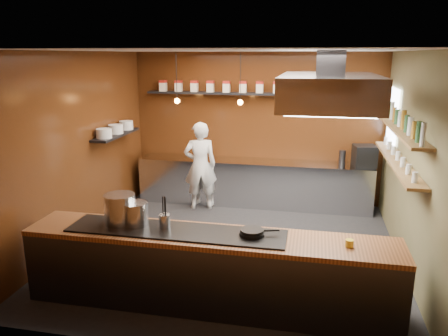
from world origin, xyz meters
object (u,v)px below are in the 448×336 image
(stockpot_small, at_px, (136,214))
(chef, at_px, (200,166))
(stockpot_large, at_px, (120,209))
(espresso_machine, at_px, (364,156))
(extractor_hood, at_px, (329,90))

(stockpot_small, height_order, chef, chef)
(stockpot_small, bearing_deg, stockpot_large, 174.49)
(espresso_machine, height_order, chef, chef)
(extractor_hood, xyz_separation_m, stockpot_large, (-2.43, -1.13, -1.38))
(stockpot_small, bearing_deg, espresso_machine, 50.94)
(stockpot_large, bearing_deg, extractor_hood, 24.87)
(extractor_hood, bearing_deg, stockpot_large, -155.13)
(chef, bearing_deg, extractor_hood, 119.51)
(extractor_hood, xyz_separation_m, chef, (-2.28, 2.13, -1.65))
(stockpot_large, xyz_separation_m, espresso_machine, (3.23, 3.70, -0.02))
(espresso_machine, distance_m, chef, 3.12)
(extractor_hood, relative_size, espresso_machine, 5.00)
(espresso_machine, bearing_deg, stockpot_small, -139.03)
(stockpot_large, height_order, stockpot_small, stockpot_large)
(extractor_hood, height_order, chef, extractor_hood)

